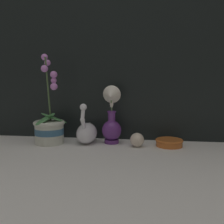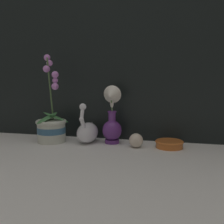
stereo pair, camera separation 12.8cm
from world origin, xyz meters
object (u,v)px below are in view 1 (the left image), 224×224
object	(u,v)px
blue_vase	(112,120)
glass_sphere	(137,140)
amber_dish	(169,142)
orchid_potted_plant	(49,127)
swan_figurine	(87,132)

from	to	relation	value
blue_vase	glass_sphere	bearing A→B (deg)	-20.62
glass_sphere	amber_dish	world-z (taller)	glass_sphere
orchid_potted_plant	swan_figurine	size ratio (longest dim) A/B	2.15
swan_figurine	amber_dish	world-z (taller)	swan_figurine
blue_vase	glass_sphere	size ratio (longest dim) A/B	4.32
orchid_potted_plant	amber_dish	xyz separation A→B (m)	(0.59, 0.02, -0.06)
orchid_potted_plant	swan_figurine	distance (m)	0.19
swan_figurine	amber_dish	distance (m)	0.41
orchid_potted_plant	glass_sphere	distance (m)	0.44
blue_vase	swan_figurine	bearing A→B (deg)	-175.26
blue_vase	glass_sphere	distance (m)	0.16
orchid_potted_plant	swan_figurine	world-z (taller)	orchid_potted_plant
amber_dish	glass_sphere	bearing A→B (deg)	-168.45
orchid_potted_plant	amber_dish	bearing A→B (deg)	2.33
orchid_potted_plant	blue_vase	distance (m)	0.32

